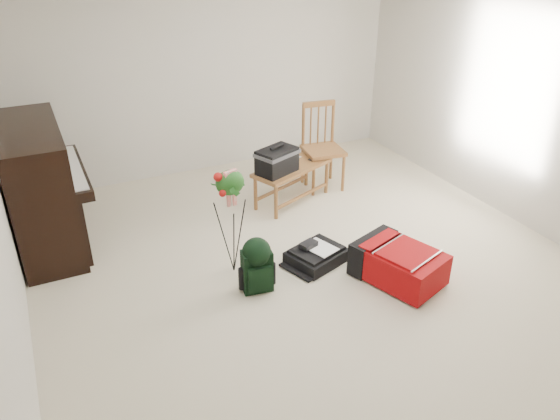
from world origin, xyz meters
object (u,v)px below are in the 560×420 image
piano (42,190)px  flower_stand (232,222)px  dining_chair (322,148)px  black_duffel (316,255)px  bench (279,161)px  red_suitcase (395,261)px  green_backpack (257,262)px

piano → flower_stand: 1.98m
dining_chair → black_duffel: size_ratio=1.66×
bench → black_duffel: 1.38m
dining_chair → flower_stand: bearing=-134.6°
piano → bench: piano is taller
red_suitcase → flower_stand: bearing=131.5°
bench → red_suitcase: bearing=-101.6°
piano → black_duffel: bearing=-33.6°
flower_stand → green_backpack: bearing=-95.2°
dining_chair → red_suitcase: size_ratio=1.13×
green_backpack → piano: bearing=141.7°
red_suitcase → green_backpack: size_ratio=1.74×
dining_chair → red_suitcase: 2.09m
black_duffel → dining_chair: bearing=40.5°
red_suitcase → flower_stand: flower_stand is taller
green_backpack → flower_stand: bearing=110.5°
bench → black_duffel: bearing=-120.9°
piano → dining_chair: piano is taller
flower_stand → piano: bearing=121.7°
green_backpack → red_suitcase: bearing=-8.4°
piano → green_backpack: bearing=-46.7°
green_backpack → flower_stand: (-0.08, 0.38, 0.23)m
bench → black_duffel: (-0.21, -1.28, -0.46)m
red_suitcase → flower_stand: size_ratio=0.86×
red_suitcase → black_duffel: bearing=116.3°
black_duffel → flower_stand: flower_stand is taller
black_duffel → green_backpack: green_backpack is taller
bench → piano: bearing=153.0°
black_duffel → flower_stand: bearing=145.8°
piano → black_duffel: 2.78m
red_suitcase → dining_chair: bearing=61.1°
bench → black_duffel: bench is taller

